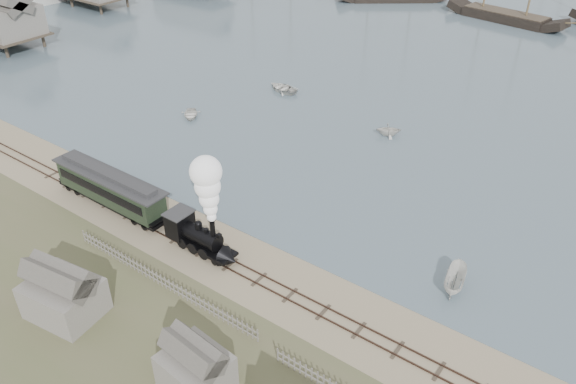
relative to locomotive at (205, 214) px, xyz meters
The scene contains 12 objects.
ground 7.76m from the locomotive, 17.60° to the left, with size 600.00×600.00×0.00m, color tan.
rail_track 7.47m from the locomotive, ahead, with size 120.00×1.80×0.16m.
picket_fence_west 6.44m from the locomotive, 92.22° to the right, with size 19.00×0.10×1.20m, color slate, non-canonical shape.
shed_left 12.29m from the locomotive, 108.56° to the right, with size 5.00×4.00×4.10m, color slate, non-canonical shape.
shed_mid 13.61m from the locomotive, 50.29° to the right, with size 4.00×3.50×3.60m, color slate, non-canonical shape.
locomotive is the anchor object (origin of this frame).
passenger_coach 12.28m from the locomotive, behind, with size 13.29×2.56×3.23m.
beached_dinghy 11.86m from the locomotive, 165.50° to the left, with size 3.46×2.47×0.72m, color silver.
rowboat_0 27.07m from the locomotive, 137.68° to the left, with size 3.40×2.43×0.70m, color silver.
rowboat_1 28.21m from the locomotive, 86.04° to the left, with size 2.85×2.46×1.50m, color silver.
rowboat_2 19.93m from the locomotive, 24.19° to the left, with size 3.83×1.44×1.48m, color silver.
rowboat_6 35.11m from the locomotive, 116.52° to the left, with size 4.44×3.17×0.92m, color silver.
Camera 1 is at (20.38, -27.37, 29.62)m, focal length 35.00 mm.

